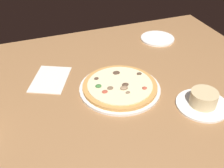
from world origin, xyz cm
name	(u,v)px	position (x,y,z in cm)	size (l,w,h in cm)	color
dining_table	(104,95)	(0.00, 0.00, 2.00)	(150.00, 110.00, 4.00)	#996B42
pizza_main	(120,87)	(-6.03, 1.30, 5.23)	(31.60, 31.60, 3.39)	silver
ramekin_on_saucer	(203,101)	(-30.39, 20.80, 6.34)	(18.93, 18.93, 6.09)	white
side_plate	(157,38)	(-40.37, -32.34, 4.45)	(17.20, 17.20, 0.90)	white
paper_menu	(50,79)	(18.16, -15.13, 4.15)	(13.56, 19.31, 0.30)	silver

